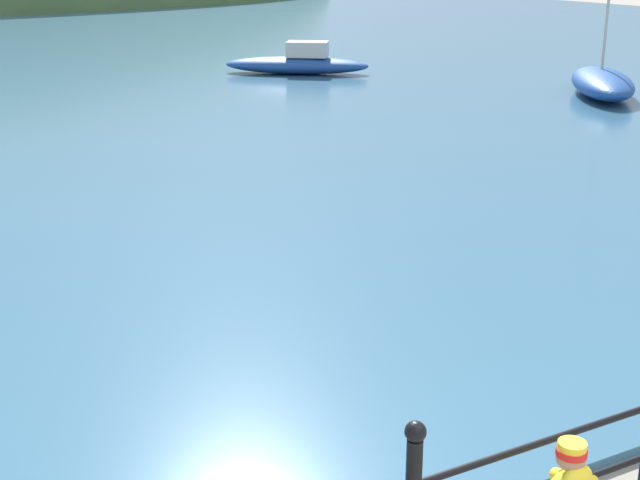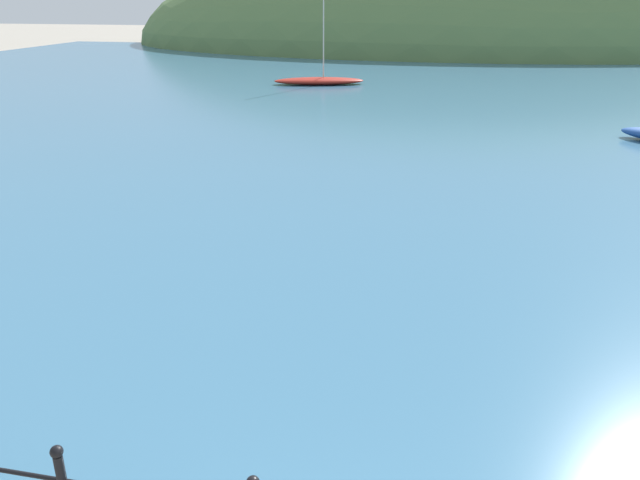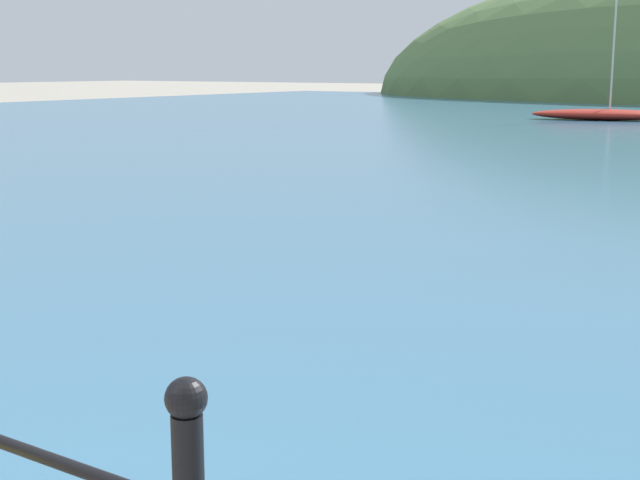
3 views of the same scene
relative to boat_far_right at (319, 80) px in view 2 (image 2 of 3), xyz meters
The scene contains 3 objects.
water 7.10m from the boat_far_right, 11.86° to the right, with size 80.00×60.00×0.10m, color #386684.
far_hillside 32.56m from the boat_far_right, 77.69° to the left, with size 65.95×36.27×20.58m.
boat_far_right is the anchor object (origin of this frame).
Camera 2 is at (0.69, -2.43, 5.00)m, focal length 35.00 mm.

